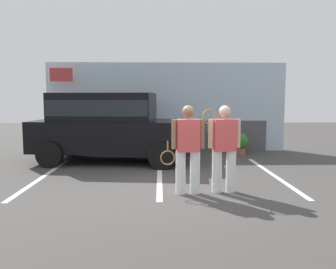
{
  "coord_description": "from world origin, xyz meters",
  "views": [
    {
      "loc": [
        -0.26,
        -6.84,
        1.9
      ],
      "look_at": [
        -0.06,
        1.2,
        1.05
      ],
      "focal_mm": 36.74,
      "sensor_mm": 36.0,
      "label": 1
    }
  ],
  "objects_px": {
    "parked_suv": "(109,124)",
    "tennis_player_woman": "(224,147)",
    "potted_plant_by_porch": "(240,143)",
    "tennis_player_man": "(188,149)",
    "flag_pole": "(56,93)"
  },
  "relations": [
    {
      "from": "parked_suv",
      "to": "tennis_player_woman",
      "type": "relative_size",
      "value": 2.72
    },
    {
      "from": "parked_suv",
      "to": "potted_plant_by_porch",
      "type": "bearing_deg",
      "value": 22.95
    },
    {
      "from": "parked_suv",
      "to": "tennis_player_man",
      "type": "distance_m",
      "value": 4.06
    },
    {
      "from": "tennis_player_woman",
      "to": "potted_plant_by_porch",
      "type": "relative_size",
      "value": 2.4
    },
    {
      "from": "tennis_player_woman",
      "to": "flag_pole",
      "type": "xyz_separation_m",
      "value": [
        -4.83,
        5.03,
        1.14
      ]
    },
    {
      "from": "tennis_player_man",
      "to": "tennis_player_woman",
      "type": "height_order",
      "value": "tennis_player_man"
    },
    {
      "from": "tennis_player_man",
      "to": "tennis_player_woman",
      "type": "relative_size",
      "value": 1.0
    },
    {
      "from": "parked_suv",
      "to": "flag_pole",
      "type": "bearing_deg",
      "value": 147.23
    },
    {
      "from": "tennis_player_woman",
      "to": "flag_pole",
      "type": "relative_size",
      "value": 0.59
    },
    {
      "from": "potted_plant_by_porch",
      "to": "flag_pole",
      "type": "distance_m",
      "value": 6.49
    },
    {
      "from": "tennis_player_woman",
      "to": "flag_pole",
      "type": "height_order",
      "value": "flag_pole"
    },
    {
      "from": "parked_suv",
      "to": "flag_pole",
      "type": "distance_m",
      "value": 2.77
    },
    {
      "from": "parked_suv",
      "to": "tennis_player_woman",
      "type": "bearing_deg",
      "value": -44.56
    },
    {
      "from": "parked_suv",
      "to": "tennis_player_woman",
      "type": "xyz_separation_m",
      "value": [
        2.79,
        -3.39,
        -0.23
      ]
    },
    {
      "from": "parked_suv",
      "to": "potted_plant_by_porch",
      "type": "distance_m",
      "value": 4.48
    }
  ]
}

